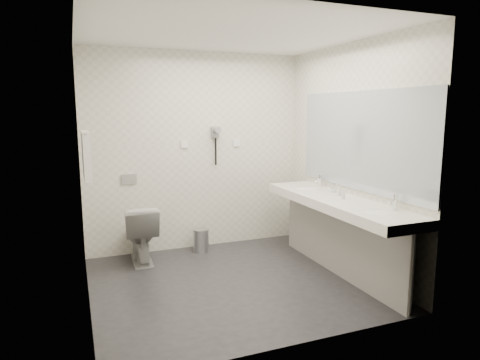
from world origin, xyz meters
name	(u,v)px	position (x,y,z in m)	size (l,w,h in m)	color
floor	(232,282)	(0.00, 0.00, 0.00)	(2.80, 2.80, 0.00)	#252429
ceiling	(231,33)	(0.00, 0.00, 2.50)	(2.80, 2.80, 0.00)	white
wall_back	(196,152)	(0.00, 1.30, 1.25)	(2.80, 2.80, 0.00)	silver
wall_front	(295,184)	(0.00, -1.30, 1.25)	(2.80, 2.80, 0.00)	silver
wall_left	(82,170)	(-1.40, 0.00, 1.25)	(2.60, 2.60, 0.00)	silver
wall_right	(349,158)	(1.40, 0.00, 1.25)	(2.60, 2.60, 0.00)	silver
vanity_counter	(337,203)	(1.12, -0.20, 0.80)	(0.55, 2.20, 0.10)	white
vanity_panel	(338,241)	(1.15, -0.20, 0.38)	(0.03, 2.15, 0.75)	gray
vanity_post_near	(410,274)	(1.18, -1.24, 0.38)	(0.06, 0.06, 0.75)	silver
vanity_post_far	(294,218)	(1.18, 0.84, 0.38)	(0.06, 0.06, 0.75)	silver
mirror	(360,141)	(1.39, -0.20, 1.45)	(0.02, 2.20, 1.05)	#B2BCC6
basin_near	(378,213)	(1.12, -0.85, 0.83)	(0.40, 0.31, 0.05)	white
basin_far	(306,189)	(1.12, 0.45, 0.83)	(0.40, 0.31, 0.05)	white
faucet_near	(395,202)	(1.32, -0.85, 0.92)	(0.04, 0.04, 0.15)	silver
faucet_far	(320,181)	(1.32, 0.45, 0.92)	(0.04, 0.04, 0.15)	silver
soap_bottle_a	(340,192)	(1.22, -0.10, 0.90)	(0.04, 0.04, 0.09)	beige
soap_bottle_c	(343,194)	(1.15, -0.26, 0.90)	(0.04, 0.04, 0.10)	beige
glass_left	(334,188)	(1.28, 0.09, 0.90)	(0.06, 0.06, 0.10)	silver
toilet	(141,233)	(-0.78, 0.98, 0.34)	(0.39, 0.68, 0.69)	white
flush_plate	(129,179)	(-0.85, 1.29, 0.95)	(0.18, 0.02, 0.12)	#B2B5BA
pedal_bin	(201,241)	(-0.02, 1.07, 0.14)	(0.20, 0.20, 0.28)	#B2B5BA
bin_lid	(201,230)	(-0.02, 1.07, 0.29)	(0.20, 0.20, 0.01)	#B2B5BA
towel_rail	(84,133)	(-1.35, 0.55, 1.55)	(0.02, 0.02, 0.62)	silver
towel_near	(87,156)	(-1.34, 0.41, 1.33)	(0.07, 0.24, 0.48)	white
towel_far	(86,154)	(-1.34, 0.69, 1.33)	(0.07, 0.24, 0.48)	white
dryer_cradle	(215,132)	(0.25, 1.27, 1.50)	(0.10, 0.04, 0.14)	gray
dryer_barrel	(217,130)	(0.25, 1.20, 1.53)	(0.08, 0.08, 0.14)	gray
dryer_cord	(216,152)	(0.25, 1.26, 1.25)	(0.02, 0.02, 0.35)	black
switch_plate_a	(185,144)	(-0.15, 1.29, 1.35)	(0.09, 0.02, 0.09)	white
switch_plate_b	(236,143)	(0.55, 1.29, 1.35)	(0.09, 0.02, 0.09)	white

